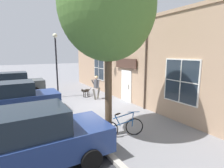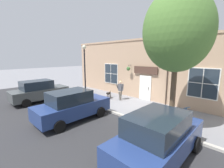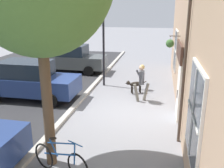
{
  "view_description": "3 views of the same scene",
  "coord_description": "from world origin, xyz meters",
  "px_view_note": "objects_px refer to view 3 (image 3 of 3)",
  "views": [
    {
      "loc": [
        4.49,
        9.38,
        3.22
      ],
      "look_at": [
        -1.38,
        -0.47,
        1.17
      ],
      "focal_mm": 28.0,
      "sensor_mm": 36.0,
      "label": 1
    },
    {
      "loc": [
        8.78,
        6.61,
        3.64
      ],
      "look_at": [
        0.15,
        -1.62,
        1.47
      ],
      "focal_mm": 24.0,
      "sensor_mm": 36.0,
      "label": 2
    },
    {
      "loc": [
        -1.42,
        9.19,
        4.02
      ],
      "look_at": [
        0.16,
        1.16,
        1.52
      ],
      "focal_mm": 40.0,
      "sensor_mm": 36.0,
      "label": 3
    }
  ],
  "objects_px": {
    "street_lamp": "(103,29)",
    "pedestrian_walking": "(141,80)",
    "parked_car_nearest_curb": "(72,58)",
    "parked_car_mid_block": "(29,80)",
    "dog_on_leash": "(135,84)",
    "leaning_bicycle": "(60,159)"
  },
  "relations": [
    {
      "from": "dog_on_leash",
      "to": "parked_car_nearest_curb",
      "type": "bearing_deg",
      "value": -38.22
    },
    {
      "from": "parked_car_nearest_curb",
      "to": "parked_car_mid_block",
      "type": "relative_size",
      "value": 1.0
    },
    {
      "from": "pedestrian_walking",
      "to": "leaning_bicycle",
      "type": "distance_m",
      "value": 5.77
    },
    {
      "from": "leaning_bicycle",
      "to": "parked_car_mid_block",
      "type": "xyz_separation_m",
      "value": [
        3.46,
        -4.88,
        0.5
      ]
    },
    {
      "from": "leaning_bicycle",
      "to": "parked_car_nearest_curb",
      "type": "xyz_separation_m",
      "value": [
        3.34,
        -10.11,
        0.5
      ]
    },
    {
      "from": "leaning_bicycle",
      "to": "street_lamp",
      "type": "bearing_deg",
      "value": -85.47
    },
    {
      "from": "dog_on_leash",
      "to": "leaning_bicycle",
      "type": "distance_m",
      "value": 6.65
    },
    {
      "from": "pedestrian_walking",
      "to": "parked_car_nearest_curb",
      "type": "bearing_deg",
      "value": -43.07
    },
    {
      "from": "dog_on_leash",
      "to": "leaning_bicycle",
      "type": "bearing_deg",
      "value": 79.76
    },
    {
      "from": "pedestrian_walking",
      "to": "leaning_bicycle",
      "type": "xyz_separation_m",
      "value": [
        1.56,
        5.52,
        -0.62
      ]
    },
    {
      "from": "pedestrian_walking",
      "to": "parked_car_nearest_curb",
      "type": "distance_m",
      "value": 6.71
    },
    {
      "from": "dog_on_leash",
      "to": "parked_car_mid_block",
      "type": "xyz_separation_m",
      "value": [
        4.65,
        1.66,
        0.43
      ]
    },
    {
      "from": "street_lamp",
      "to": "pedestrian_walking",
      "type": "bearing_deg",
      "value": 137.45
    },
    {
      "from": "dog_on_leash",
      "to": "street_lamp",
      "type": "bearing_deg",
      "value": -28.34
    },
    {
      "from": "parked_car_mid_block",
      "to": "leaning_bicycle",
      "type": "bearing_deg",
      "value": 125.35
    },
    {
      "from": "pedestrian_walking",
      "to": "street_lamp",
      "type": "height_order",
      "value": "street_lamp"
    },
    {
      "from": "dog_on_leash",
      "to": "parked_car_nearest_curb",
      "type": "xyz_separation_m",
      "value": [
        4.52,
        -3.56,
        0.43
      ]
    },
    {
      "from": "dog_on_leash",
      "to": "parked_car_nearest_curb",
      "type": "relative_size",
      "value": 0.24
    },
    {
      "from": "street_lamp",
      "to": "leaning_bicycle",
      "type": "bearing_deg",
      "value": 94.53
    },
    {
      "from": "dog_on_leash",
      "to": "parked_car_mid_block",
      "type": "relative_size",
      "value": 0.24
    },
    {
      "from": "dog_on_leash",
      "to": "parked_car_mid_block",
      "type": "distance_m",
      "value": 4.95
    },
    {
      "from": "parked_car_nearest_curb",
      "to": "street_lamp",
      "type": "xyz_separation_m",
      "value": [
        -2.75,
        2.6,
        2.13
      ]
    }
  ]
}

